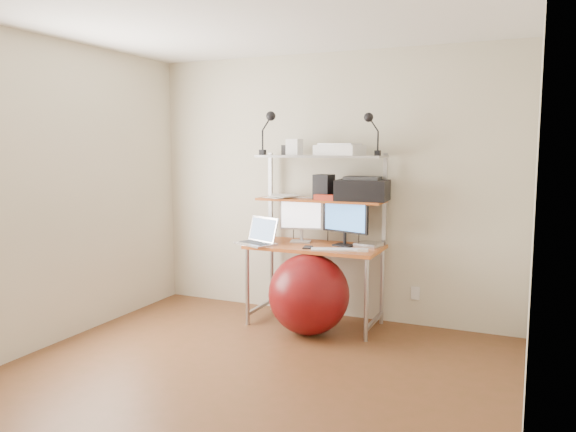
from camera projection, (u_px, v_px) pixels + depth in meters
name	position (u px, v px, depth m)	size (l,w,h in m)	color
room	(238.00, 204.00, 3.72)	(3.60, 3.60, 3.60)	brown
computer_desk	(318.00, 221.00, 5.12)	(1.20, 0.60, 1.57)	#C06725
wall_outlet	(415.00, 293.00, 5.12)	(0.08, 0.01, 0.12)	silver
monitor_silver	(302.00, 216.00, 5.23)	(0.40, 0.19, 0.45)	silver
monitor_black	(345.00, 219.00, 5.03)	(0.47, 0.20, 0.48)	black
laptop	(259.00, 238.00, 5.15)	(0.43, 0.39, 0.31)	silver
keyboard	(336.00, 249.00, 4.84)	(0.43, 0.12, 0.01)	silver
mouse	(363.00, 250.00, 4.77)	(0.09, 0.06, 0.03)	silver
mac_mini	(368.00, 245.00, 4.99)	(0.21, 0.21, 0.04)	silver
phone	(308.00, 247.00, 4.95)	(0.07, 0.13, 0.01)	black
printer	(362.00, 189.00, 4.99)	(0.47, 0.34, 0.21)	black
nas_cube	(324.00, 187.00, 5.11)	(0.15, 0.15, 0.23)	black
red_box	(326.00, 197.00, 5.03)	(0.19, 0.12, 0.05)	#AC2D1B
scanner	(340.00, 150.00, 5.03)	(0.45, 0.33, 0.11)	silver
box_white	(294.00, 147.00, 5.15)	(0.12, 0.10, 0.15)	silver
box_grey	(287.00, 150.00, 5.28)	(0.09, 0.09, 0.09)	#2C2C2F
clip_lamp_left	(269.00, 123.00, 5.16)	(0.16, 0.09, 0.40)	black
clip_lamp_right	(371.00, 124.00, 4.84)	(0.15, 0.08, 0.37)	black
exercise_ball	(309.00, 294.00, 4.88)	(0.71, 0.71, 0.71)	#690B0C
paper_stack	(283.00, 196.00, 5.30)	(0.36, 0.41, 0.02)	white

